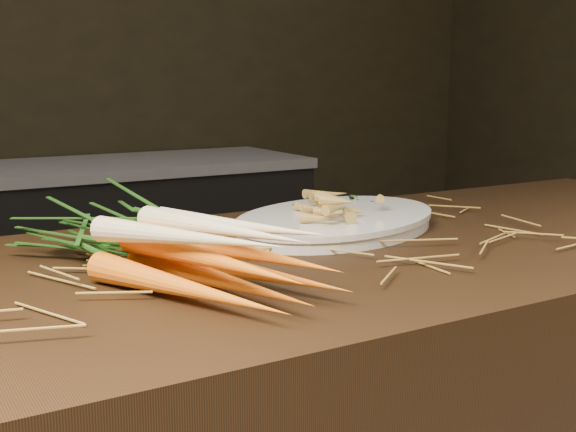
# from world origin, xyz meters

# --- Properties ---
(back_counter) EXTENTS (1.82, 0.62, 0.84)m
(back_counter) POSITION_xyz_m (0.30, 2.18, 0.42)
(back_counter) COLOR black
(back_counter) RESTS_ON ground
(straw_bedding) EXTENTS (1.40, 0.60, 0.02)m
(straw_bedding) POSITION_xyz_m (0.00, 0.30, 0.91)
(straw_bedding) COLOR olive
(straw_bedding) RESTS_ON main_counter
(root_veg_bunch) EXTENTS (0.34, 0.58, 0.11)m
(root_veg_bunch) POSITION_xyz_m (-0.08, 0.32, 0.95)
(root_veg_bunch) COLOR #DD4905
(root_veg_bunch) RESTS_ON main_counter
(serving_platter) EXTENTS (0.50, 0.43, 0.02)m
(serving_platter) POSITION_xyz_m (0.31, 0.41, 0.91)
(serving_platter) COLOR white
(serving_platter) RESTS_ON main_counter
(roasted_veg_heap) EXTENTS (0.25, 0.22, 0.05)m
(roasted_veg_heap) POSITION_xyz_m (0.31, 0.41, 0.95)
(roasted_veg_heap) COLOR #A57E3A
(roasted_veg_heap) RESTS_ON serving_platter
(serving_fork) EXTENTS (0.09, 0.15, 0.00)m
(serving_fork) POSITION_xyz_m (0.45, 0.46, 0.92)
(serving_fork) COLOR silver
(serving_fork) RESTS_ON serving_platter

